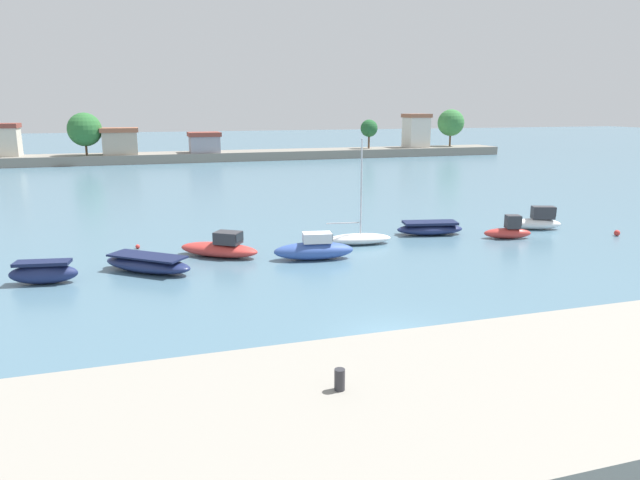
% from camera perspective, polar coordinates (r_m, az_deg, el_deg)
% --- Properties ---
extents(ground_plane, '(400.00, 400.00, 0.00)m').
position_cam_1_polar(ground_plane, '(23.46, 7.52, -9.64)').
color(ground_plane, slate).
extents(seawall_embankment, '(72.37, 7.93, 1.94)m').
position_cam_1_polar(seawall_embankment, '(17.19, 18.58, -15.55)').
color(seawall_embankment, gray).
rests_on(seawall_embankment, ground).
extents(mooring_bollard, '(0.28, 0.28, 0.57)m').
position_cam_1_polar(mooring_bollard, '(15.11, 1.95, -13.62)').
color(mooring_bollard, '#2D2D33').
rests_on(mooring_bollard, seawall_embankment).
extents(moored_boat_0, '(3.58, 1.74, 1.20)m').
position_cam_1_polar(moored_boat_0, '(33.27, -25.66, -2.94)').
color(moored_boat_0, navy).
rests_on(moored_boat_0, ground).
extents(moored_boat_1, '(5.43, 4.91, 0.95)m').
position_cam_1_polar(moored_boat_1, '(33.53, -16.66, -2.27)').
color(moored_boat_1, navy).
rests_on(moored_boat_1, ground).
extents(moored_boat_2, '(5.20, 4.35, 1.59)m').
position_cam_1_polar(moored_boat_2, '(35.89, -9.83, -0.77)').
color(moored_boat_2, '#C63833').
rests_on(moored_boat_2, ground).
extents(moored_boat_3, '(5.00, 2.25, 1.64)m').
position_cam_1_polar(moored_boat_3, '(34.69, -0.58, -0.91)').
color(moored_boat_3, '#3856A8').
rests_on(moored_boat_3, ground).
extents(moored_boat_4, '(4.50, 2.07, 6.98)m').
position_cam_1_polar(moored_boat_4, '(38.66, 3.89, 0.18)').
color(moored_boat_4, white).
rests_on(moored_boat_4, ground).
extents(moored_boat_5, '(5.03, 2.66, 0.96)m').
position_cam_1_polar(moored_boat_5, '(42.19, 10.80, 1.14)').
color(moored_boat_5, navy).
rests_on(moored_boat_5, ground).
extents(moored_boat_6, '(3.45, 1.88, 1.64)m').
position_cam_1_polar(moored_boat_6, '(42.34, 18.15, 0.89)').
color(moored_boat_6, '#C63833').
rests_on(moored_boat_6, ground).
extents(moored_boat_7, '(4.19, 2.57, 1.73)m').
position_cam_1_polar(moored_boat_7, '(46.20, 20.58, 1.74)').
color(moored_boat_7, white).
rests_on(moored_boat_7, ground).
extents(mooring_buoy_0, '(0.42, 0.42, 0.42)m').
position_cam_1_polar(mooring_buoy_0, '(46.22, 27.29, 0.62)').
color(mooring_buoy_0, red).
rests_on(mooring_buoy_0, ground).
extents(mooring_buoy_2, '(0.29, 0.29, 0.29)m').
position_cam_1_polar(mooring_buoy_2, '(39.20, -17.57, -0.62)').
color(mooring_buoy_2, red).
rests_on(mooring_buoy_2, ground).
extents(distant_shoreline, '(112.66, 7.28, 8.46)m').
position_cam_1_polar(distant_shoreline, '(100.50, -10.21, 8.96)').
color(distant_shoreline, gray).
rests_on(distant_shoreline, ground).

